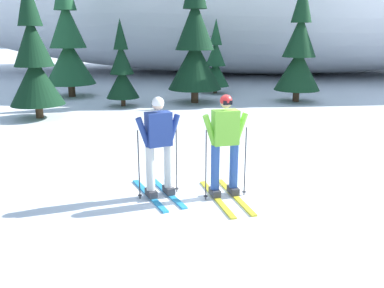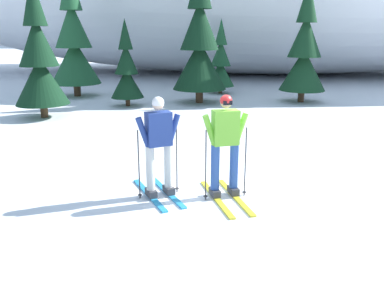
{
  "view_description": "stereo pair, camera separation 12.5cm",
  "coord_description": "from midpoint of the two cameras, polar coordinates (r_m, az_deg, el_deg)",
  "views": [
    {
      "loc": [
        0.04,
        -6.95,
        2.78
      ],
      "look_at": [
        -0.67,
        -0.47,
        0.95
      ],
      "focal_mm": 37.45,
      "sensor_mm": 36.0,
      "label": 1
    },
    {
      "loc": [
        0.16,
        -6.94,
        2.78
      ],
      "look_at": [
        -0.67,
        -0.47,
        0.95
      ],
      "focal_mm": 37.45,
      "sensor_mm": 36.0,
      "label": 2
    }
  ],
  "objects": [
    {
      "name": "ground_plane",
      "position": [
        7.48,
        5.09,
        -6.2
      ],
      "size": [
        120.0,
        120.0,
        0.0
      ],
      "primitive_type": "plane",
      "color": "white"
    },
    {
      "name": "skier_lime_jacket",
      "position": [
        6.79,
        4.23,
        -0.01
      ],
      "size": [
        1.02,
        1.68,
        1.79
      ],
      "color": "gold",
      "rests_on": "ground"
    },
    {
      "name": "skier_navy_jacket",
      "position": [
        6.8,
        -5.28,
        -0.2
      ],
      "size": [
        1.2,
        1.55,
        1.76
      ],
      "color": "#2893CC",
      "rests_on": "ground"
    },
    {
      "name": "pine_tree_far_left",
      "position": [
        18.6,
        -17.44,
        13.64
      ],
      "size": [
        2.17,
        2.17,
        5.61
      ],
      "color": "#47301E",
      "rests_on": "ground"
    },
    {
      "name": "pine_tree_left",
      "position": [
        14.16,
        -21.82,
        10.99
      ],
      "size": [
        1.75,
        1.75,
        4.53
      ],
      "color": "#47301E",
      "rests_on": "ground"
    },
    {
      "name": "pine_tree_center_left",
      "position": [
        15.69,
        -10.19,
        10.28
      ],
      "size": [
        1.27,
        1.27,
        3.28
      ],
      "color": "#47301E",
      "rests_on": "ground"
    },
    {
      "name": "pine_tree_center_right",
      "position": [
        16.2,
        0.18,
        14.07
      ],
      "size": [
        2.15,
        2.15,
        5.57
      ],
      "color": "#47301E",
      "rests_on": "ground"
    },
    {
      "name": "pine_tree_right",
      "position": [
        18.87,
        3.18,
        11.48
      ],
      "size": [
        1.3,
        1.3,
        3.37
      ],
      "color": "#47301E",
      "rests_on": "ground"
    },
    {
      "name": "pine_tree_far_right",
      "position": [
        17.02,
        14.79,
        12.56
      ],
      "size": [
        1.85,
        1.85,
        4.79
      ],
      "color": "#47301E",
      "rests_on": "ground"
    }
  ]
}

